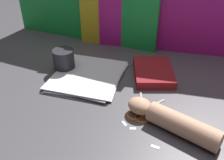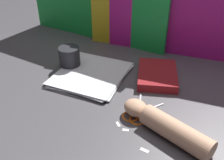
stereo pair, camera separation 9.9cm
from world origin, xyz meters
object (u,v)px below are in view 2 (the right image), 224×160
(scissors, at_px, (137,114))
(mug, at_px, (70,58))
(paper_stack, at_px, (91,74))
(hand_forearm, at_px, (166,126))
(book_closed, at_px, (157,75))

(scissors, relative_size, mug, 1.75)
(paper_stack, xyz_separation_m, hand_forearm, (0.38, -0.21, 0.03))
(book_closed, distance_m, scissors, 0.26)
(book_closed, bearing_deg, scissors, -89.58)
(scissors, bearing_deg, hand_forearm, -24.47)
(paper_stack, relative_size, scissors, 1.85)
(book_closed, height_order, mug, mug)
(paper_stack, height_order, scissors, paper_stack)
(hand_forearm, xyz_separation_m, mug, (-0.49, 0.23, 0.02))
(scissors, distance_m, mug, 0.43)
(paper_stack, distance_m, hand_forearm, 0.43)
(paper_stack, distance_m, book_closed, 0.28)
(paper_stack, xyz_separation_m, mug, (-0.12, 0.03, 0.04))
(scissors, xyz_separation_m, mug, (-0.38, 0.18, 0.05))
(hand_forearm, distance_m, mug, 0.55)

